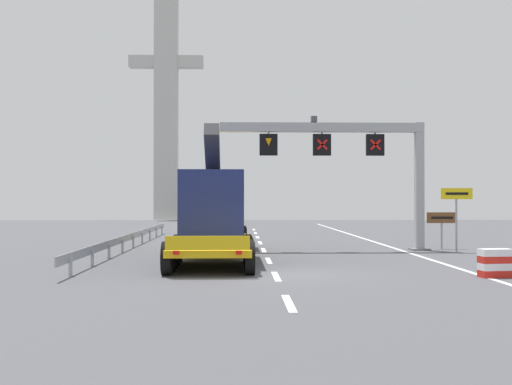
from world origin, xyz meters
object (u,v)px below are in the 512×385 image
at_px(overhead_lane_gantry, 349,149).
at_px(tourist_info_sign_brown, 442,221).
at_px(heavy_haul_truck_yellow, 215,210).
at_px(exit_sign_yellow, 457,204).
at_px(bridge_pylon_distant, 166,89).
at_px(crash_barrier_striped, 495,263).

xyz_separation_m(overhead_lane_gantry, tourist_info_sign_brown, (4.73, 0.66, -3.55)).
xyz_separation_m(heavy_haul_truck_yellow, exit_sign_yellow, (11.24, 1.60, 0.27)).
distance_m(heavy_haul_truck_yellow, bridge_pylon_distant, 53.40).
relative_size(overhead_lane_gantry, tourist_info_sign_brown, 5.58).
height_order(exit_sign_yellow, bridge_pylon_distant, bridge_pylon_distant).
distance_m(heavy_haul_truck_yellow, tourist_info_sign_brown, 11.69).
bearing_deg(overhead_lane_gantry, tourist_info_sign_brown, 7.91).
bearing_deg(tourist_info_sign_brown, overhead_lane_gantry, -172.09).
xyz_separation_m(crash_barrier_striped, bridge_pylon_distant, (-17.04, 59.16, 15.44)).
relative_size(crash_barrier_striped, bridge_pylon_distant, 0.03).
height_order(exit_sign_yellow, crash_barrier_striped, exit_sign_yellow).
distance_m(heavy_haul_truck_yellow, exit_sign_yellow, 11.36).
height_order(exit_sign_yellow, tourist_info_sign_brown, exit_sign_yellow).
height_order(tourist_info_sign_brown, bridge_pylon_distant, bridge_pylon_distant).
bearing_deg(heavy_haul_truck_yellow, exit_sign_yellow, 8.11).
bearing_deg(crash_barrier_striped, bridge_pylon_distant, 106.07).
relative_size(exit_sign_yellow, crash_barrier_striped, 2.85).
bearing_deg(bridge_pylon_distant, tourist_info_sign_brown, -68.19).
distance_m(heavy_haul_truck_yellow, crash_barrier_striped, 12.41).
relative_size(exit_sign_yellow, bridge_pylon_distant, 0.10).
bearing_deg(heavy_haul_truck_yellow, bridge_pylon_distant, 98.76).
distance_m(exit_sign_yellow, crash_barrier_striped, 10.18).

